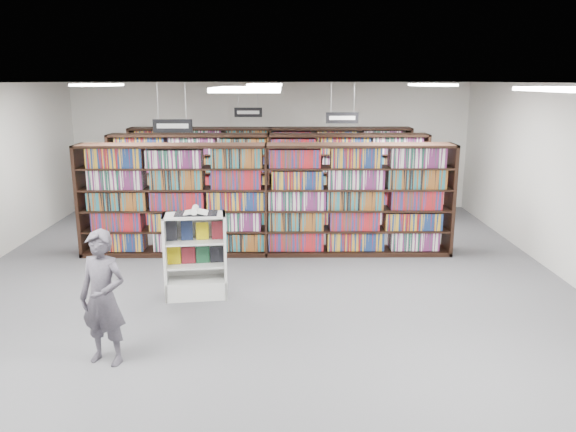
{
  "coord_description": "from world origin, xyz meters",
  "views": [
    {
      "loc": [
        0.33,
        -8.33,
        3.24
      ],
      "look_at": [
        0.4,
        0.5,
        1.1
      ],
      "focal_mm": 35.0,
      "sensor_mm": 36.0,
      "label": 1
    }
  ],
  "objects_px": {
    "endcap_display": "(196,268)",
    "open_book": "(196,212)",
    "shopper": "(103,298)",
    "bookshelf_row_near": "(266,200)"
  },
  "relations": [
    {
      "from": "endcap_display",
      "to": "open_book",
      "type": "height_order",
      "value": "open_book"
    },
    {
      "from": "endcap_display",
      "to": "shopper",
      "type": "bearing_deg",
      "value": -116.98
    },
    {
      "from": "bookshelf_row_near",
      "to": "open_book",
      "type": "bearing_deg",
      "value": -114.42
    },
    {
      "from": "endcap_display",
      "to": "open_book",
      "type": "relative_size",
      "value": 2.01
    },
    {
      "from": "bookshelf_row_near",
      "to": "endcap_display",
      "type": "bearing_deg",
      "value": -115.01
    },
    {
      "from": "endcap_display",
      "to": "shopper",
      "type": "xyz_separation_m",
      "value": [
        -0.74,
        -2.09,
        0.35
      ]
    },
    {
      "from": "open_book",
      "to": "bookshelf_row_near",
      "type": "bearing_deg",
      "value": 61.68
    },
    {
      "from": "bookshelf_row_near",
      "to": "open_book",
      "type": "relative_size",
      "value": 10.81
    },
    {
      "from": "endcap_display",
      "to": "open_book",
      "type": "distance_m",
      "value": 0.88
    },
    {
      "from": "open_book",
      "to": "shopper",
      "type": "xyz_separation_m",
      "value": [
        -0.77,
        -2.08,
        -0.53
      ]
    }
  ]
}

